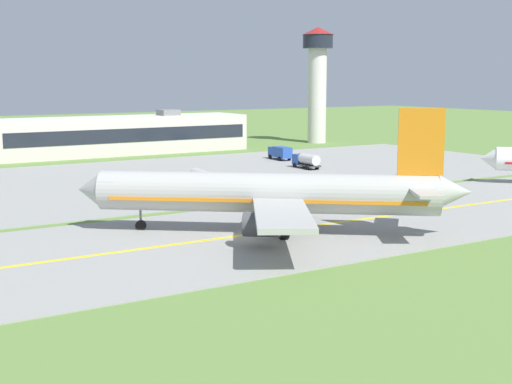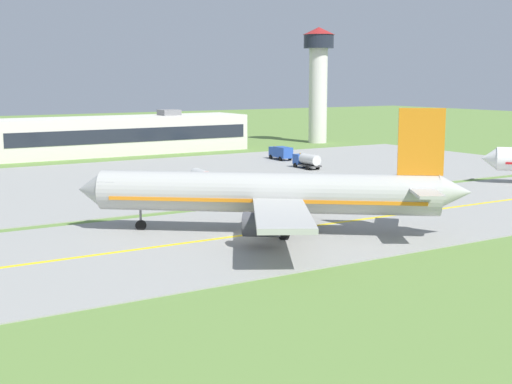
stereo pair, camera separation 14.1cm
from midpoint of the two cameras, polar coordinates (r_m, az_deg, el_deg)
ground_plane at (r=70.97m, az=-1.04°, el=-3.56°), size 500.00×500.00×0.00m
taxiway_strip at (r=70.96m, az=-1.04°, el=-3.52°), size 240.00×28.00×0.10m
apron_pad at (r=112.27m, az=-7.66°, el=1.07°), size 140.00×52.00×0.10m
taxiway_centreline at (r=70.95m, az=-1.04°, el=-3.48°), size 220.00×0.60×0.01m
airplane_lead at (r=71.33m, az=1.29°, el=-0.12°), size 33.33×29.31×12.70m
service_truck_baggage at (r=136.74m, az=2.02°, el=3.19°), size 2.71×6.14×2.60m
service_truck_fuel at (r=101.62m, az=-4.21°, el=1.13°), size 2.82×6.18×2.65m
service_truck_catering at (r=123.58m, az=4.11°, el=2.55°), size 2.48×6.05×2.65m
terminal_building at (r=151.82m, az=-10.53°, el=4.50°), size 53.13×12.59×8.84m
control_tower at (r=174.21m, az=5.02°, el=9.38°), size 7.60×7.60×27.56m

